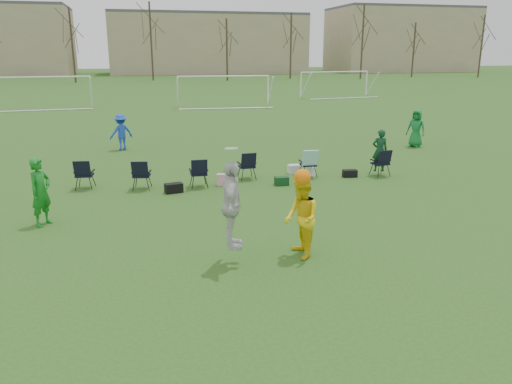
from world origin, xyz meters
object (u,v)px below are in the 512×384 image
object	(u,v)px
goal_right	(335,77)
fielder_green_far	(416,128)
fielder_green_near	(41,192)
goal_mid	(224,82)
goal_left	(41,83)
fielder_blue	(121,132)
center_contest	(270,212)

from	to	relation	value
goal_right	fielder_green_far	bearing A→B (deg)	-112.04
fielder_green_near	goal_mid	size ratio (longest dim) A/B	0.24
fielder_green_far	goal_mid	size ratio (longest dim) A/B	0.23
goal_right	goal_left	bearing A→B (deg)	-179.25
goal_mid	fielder_green_near	bearing A→B (deg)	-105.31
fielder_green_near	fielder_blue	xyz separation A→B (m)	(1.80, 10.01, -0.07)
fielder_green_far	center_contest	world-z (taller)	center_contest
goal_mid	goal_right	xyz separation A→B (m)	(12.00, 6.00, 0.00)
fielder_green_far	goal_right	distance (m)	26.40
goal_left	goal_mid	xyz separation A→B (m)	(14.00, -2.00, 0.00)
fielder_green_far	goal_left	distance (m)	29.18
fielder_green_far	goal_left	world-z (taller)	goal_left
fielder_blue	goal_mid	xyz separation A→B (m)	(7.73, 17.17, 1.12)
goal_right	fielder_green_near	bearing A→B (deg)	-130.97
center_contest	goal_right	bearing A→B (deg)	65.88
fielder_blue	fielder_green_near	bearing A→B (deg)	57.52
fielder_green_far	fielder_blue	bearing A→B (deg)	-141.22
fielder_green_far	goal_right	world-z (taller)	goal_right
fielder_blue	center_contest	xyz separation A→B (m)	(3.28, -13.57, 0.28)
fielder_green_near	fielder_blue	size ratio (longest dim) A/B	1.09
fielder_blue	center_contest	bearing A→B (deg)	81.29
center_contest	fielder_green_far	bearing A→B (deg)	47.96
fielder_green_near	goal_right	bearing A→B (deg)	0.11
fielder_blue	goal_left	distance (m)	20.20
fielder_blue	goal_left	world-z (taller)	goal_left
fielder_blue	center_contest	size ratio (longest dim) A/B	0.65
goal_right	goal_mid	bearing A→B (deg)	-161.43
goal_left	goal_right	size ratio (longest dim) A/B	1.01
goal_left	goal_mid	bearing A→B (deg)	-13.13
fielder_green_near	goal_left	size ratio (longest dim) A/B	0.24
fielder_blue	center_contest	distance (m)	13.96
center_contest	goal_right	size ratio (longest dim) A/B	0.34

